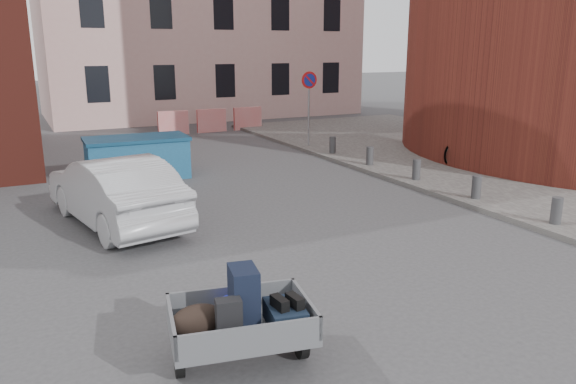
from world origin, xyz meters
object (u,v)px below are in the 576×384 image
dumpster (137,158)px  trailer (240,319)px  silver_car (115,191)px  bicycle (460,146)px

dumpster → trailer: bearing=-93.8°
dumpster → silver_car: bearing=-106.0°
trailer → dumpster: 10.37m
trailer → bicycle: size_ratio=1.03×
silver_car → trailer: bearing=81.8°
silver_car → dumpster: bearing=-118.8°
silver_car → bicycle: (10.70, 1.34, -0.11)m
silver_car → bicycle: 10.78m
dumpster → bicycle: (9.37, -2.76, 0.02)m
trailer → dumpster: (1.04, 10.32, -0.02)m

